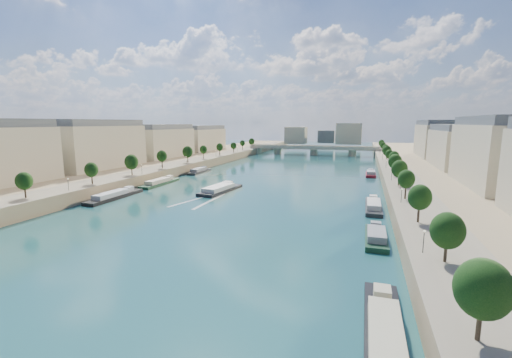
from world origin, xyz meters
The scene contains 17 objects.
ground centered at (0.00, 100.00, 0.00)m, with size 700.00×700.00×0.00m, color #0C3036.
quay_left centered at (-72.00, 100.00, 2.50)m, with size 44.00×520.00×5.00m, color #9E8460.
quay_right centered at (72.00, 100.00, 2.50)m, with size 44.00×520.00×5.00m, color #9E8460.
pave_left centered at (-57.00, 100.00, 5.05)m, with size 14.00×520.00×0.10m, color gray.
pave_right centered at (57.00, 100.00, 5.05)m, with size 14.00×520.00×0.10m, color gray.
trees_left centered at (-55.00, 102.00, 10.48)m, with size 4.80×268.80×8.26m.
trees_right centered at (55.00, 110.00, 10.48)m, with size 4.80×268.80×8.26m.
lamps_left centered at (-52.50, 90.00, 7.78)m, with size 0.36×200.36×4.28m.
lamps_right centered at (52.50, 105.00, 7.78)m, with size 0.36×200.36×4.28m.
buildings_left centered at (-85.00, 112.00, 16.45)m, with size 16.00×226.00×23.20m.
buildings_right centered at (85.00, 112.00, 16.45)m, with size 16.00×226.00×23.20m.
skyline centered at (3.19, 319.52, 14.66)m, with size 79.00×42.00×22.00m.
bridge centered at (0.00, 237.61, 5.08)m, with size 112.00×12.00×8.15m.
tour_barge centered at (-13.28, 66.94, 0.89)m, with size 10.13×25.69×3.59m.
wake centered at (-13.28, 50.27, 0.02)m, with size 10.73×26.00×0.04m.
moored_barges_left centered at (-45.50, 48.01, 0.84)m, with size 5.00×155.24×3.60m.
moored_barges_right centered at (45.50, 43.11, 0.84)m, with size 5.00×166.10×3.60m.
Camera 1 is at (41.90, -58.40, 27.76)m, focal length 24.00 mm.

